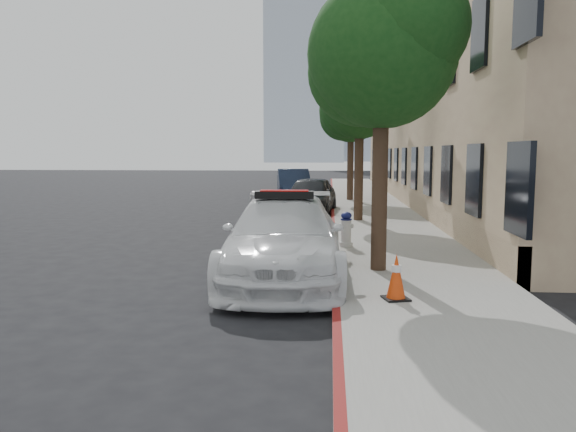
% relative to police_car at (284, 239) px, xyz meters
% --- Properties ---
extents(ground, '(120.00, 120.00, 0.00)m').
position_rel_police_car_xyz_m(ground, '(-1.10, 2.35, -0.78)').
color(ground, black).
rests_on(ground, ground).
extents(sidewalk, '(3.20, 50.00, 0.15)m').
position_rel_police_car_xyz_m(sidewalk, '(2.50, 12.35, -0.71)').
color(sidewalk, gray).
rests_on(sidewalk, ground).
extents(curb_strip, '(0.12, 50.00, 0.15)m').
position_rel_police_car_xyz_m(curb_strip, '(0.96, 12.35, -0.71)').
color(curb_strip, maroon).
rests_on(curb_strip, ground).
extents(building, '(8.00, 36.00, 10.00)m').
position_rel_police_car_xyz_m(building, '(8.10, 17.35, 4.22)').
color(building, tan).
rests_on(building, ground).
extents(tower_left, '(18.00, 14.00, 60.00)m').
position_rel_police_car_xyz_m(tower_left, '(-5.10, 122.35, 29.22)').
color(tower_left, '#9EA8B7').
rests_on(tower_left, ground).
extents(tower_right, '(14.00, 14.00, 44.00)m').
position_rel_police_car_xyz_m(tower_right, '(7.90, 137.35, 21.22)').
color(tower_right, '#9EA8B7').
rests_on(tower_right, ground).
extents(tree_near, '(2.92, 2.82, 5.62)m').
position_rel_police_car_xyz_m(tree_near, '(1.83, 0.34, 3.49)').
color(tree_near, black).
rests_on(tree_near, sidewalk).
extents(tree_mid, '(2.77, 2.64, 5.43)m').
position_rel_police_car_xyz_m(tree_mid, '(1.83, 8.34, 3.38)').
color(tree_mid, black).
rests_on(tree_mid, sidewalk).
extents(tree_far, '(3.10, 3.00, 5.81)m').
position_rel_police_car_xyz_m(tree_far, '(1.83, 16.34, 3.60)').
color(tree_far, black).
rests_on(tree_far, sidewalk).
extents(police_car, '(2.32, 5.43, 1.71)m').
position_rel_police_car_xyz_m(police_car, '(0.00, 0.00, 0.00)').
color(police_car, white).
rests_on(police_car, ground).
extents(parked_car_mid, '(2.20, 4.49, 1.47)m').
position_rel_police_car_xyz_m(parked_car_mid, '(0.10, 11.19, -0.04)').
color(parked_car_mid, black).
rests_on(parked_car_mid, ground).
extents(parked_car_far, '(2.17, 4.78, 1.52)m').
position_rel_police_car_xyz_m(parked_car_far, '(-1.08, 18.96, -0.02)').
color(parked_car_far, '#151F35').
rests_on(parked_car_far, ground).
extents(fire_hydrant, '(0.36, 0.32, 0.84)m').
position_rel_police_car_xyz_m(fire_hydrant, '(1.25, 3.00, -0.22)').
color(fire_hydrant, silver).
rests_on(fire_hydrant, sidewalk).
extents(traffic_cone, '(0.46, 0.46, 0.72)m').
position_rel_police_car_xyz_m(traffic_cone, '(1.88, -1.88, -0.28)').
color(traffic_cone, black).
rests_on(traffic_cone, sidewalk).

